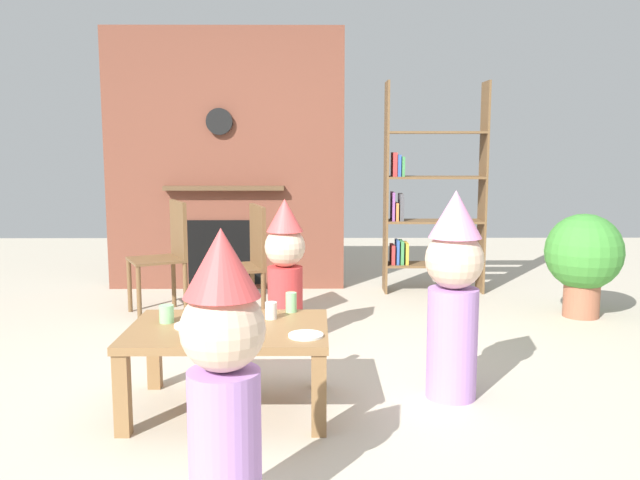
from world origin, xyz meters
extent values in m
plane|color=#BCB29E|center=(0.00, 0.00, 0.00)|extent=(12.00, 12.00, 0.00)
cube|color=brown|center=(-0.71, 2.60, 1.20)|extent=(2.20, 0.18, 2.40)
cube|color=black|center=(-0.71, 2.50, 0.35)|extent=(0.70, 0.02, 0.60)
cube|color=brown|center=(-0.71, 2.46, 0.95)|extent=(1.10, 0.10, 0.04)
cylinder|color=black|center=(-0.75, 2.48, 1.55)|extent=(0.24, 0.04, 0.24)
cube|color=brown|center=(0.76, 2.40, 0.95)|extent=(0.02, 0.28, 1.90)
cube|color=brown|center=(1.64, 2.40, 0.95)|extent=(0.02, 0.28, 1.90)
cube|color=brown|center=(1.20, 2.40, 0.25)|extent=(0.86, 0.28, 0.02)
cube|color=brown|center=(1.20, 2.40, 0.65)|extent=(0.86, 0.28, 0.02)
cube|color=brown|center=(1.20, 2.40, 1.05)|extent=(0.86, 0.28, 0.02)
cube|color=brown|center=(1.20, 2.40, 1.45)|extent=(0.86, 0.28, 0.02)
cube|color=#B23333|center=(0.83, 2.40, 0.35)|extent=(0.03, 0.20, 0.18)
cube|color=#3359A5|center=(0.87, 2.40, 0.37)|extent=(0.02, 0.20, 0.22)
cube|color=#3F8C4C|center=(0.91, 2.40, 0.37)|extent=(0.03, 0.20, 0.21)
cube|color=gold|center=(0.95, 2.40, 0.36)|extent=(0.03, 0.20, 0.20)
cube|color=#8C4C99|center=(0.82, 2.40, 0.79)|extent=(0.02, 0.20, 0.26)
cube|color=#D87F3F|center=(0.86, 2.40, 0.74)|extent=(0.02, 0.20, 0.16)
cube|color=#4C4C51|center=(0.90, 2.40, 0.78)|extent=(0.03, 0.20, 0.24)
cube|color=#B23333|center=(0.83, 2.40, 1.17)|extent=(0.04, 0.20, 0.21)
cube|color=#3359A5|center=(0.87, 2.40, 1.16)|extent=(0.03, 0.20, 0.19)
cube|color=#3F8C4C|center=(0.91, 2.40, 1.15)|extent=(0.02, 0.20, 0.18)
cube|color=olive|center=(-0.32, -0.39, 0.41)|extent=(1.00, 0.71, 0.04)
cube|color=olive|center=(-0.77, -0.70, 0.20)|extent=(0.07, 0.07, 0.39)
cube|color=olive|center=(0.14, -0.70, 0.20)|extent=(0.07, 0.07, 0.39)
cube|color=olive|center=(-0.77, -0.08, 0.20)|extent=(0.07, 0.07, 0.39)
cube|color=olive|center=(0.14, -0.08, 0.20)|extent=(0.07, 0.07, 0.39)
cylinder|color=#8CD18C|center=(-0.01, -0.09, 0.49)|extent=(0.06, 0.06, 0.11)
cylinder|color=#F2CC4C|center=(-0.28, -0.40, 0.49)|extent=(0.07, 0.07, 0.10)
cylinder|color=#8CD18C|center=(-0.64, -0.31, 0.48)|extent=(0.07, 0.07, 0.09)
cylinder|color=#F2CC4C|center=(-0.42, -0.68, 0.48)|extent=(0.08, 0.08, 0.10)
cylinder|color=silver|center=(-0.11, -0.24, 0.48)|extent=(0.06, 0.06, 0.09)
cylinder|color=white|center=(0.08, -0.57, 0.44)|extent=(0.17, 0.17, 0.01)
cylinder|color=white|center=(-0.49, -0.38, 0.44)|extent=(0.20, 0.20, 0.01)
cone|color=pink|center=(-0.45, -0.20, 0.47)|extent=(0.10, 0.10, 0.08)
cube|color=silver|center=(-0.23, -0.57, 0.44)|extent=(0.15, 0.04, 0.01)
cylinder|color=#B27FCC|center=(-0.19, -1.44, 0.28)|extent=(0.26, 0.26, 0.57)
sphere|color=beige|center=(-0.19, -1.44, 0.72)|extent=(0.29, 0.29, 0.29)
cone|color=#EA4C4C|center=(-0.19, -1.44, 0.95)|extent=(0.26, 0.26, 0.24)
cylinder|color=#B27FCC|center=(0.85, -0.23, 0.30)|extent=(0.27, 0.27, 0.59)
sphere|color=beige|center=(0.85, -0.23, 0.75)|extent=(0.31, 0.31, 0.31)
cone|color=pink|center=(0.85, -0.23, 0.98)|extent=(0.28, 0.28, 0.25)
cylinder|color=#D13838|center=(-0.08, 0.78, 0.26)|extent=(0.24, 0.24, 0.53)
sphere|color=beige|center=(-0.08, 0.78, 0.66)|extent=(0.27, 0.27, 0.27)
cone|color=#EA4C4C|center=(-0.08, 0.78, 0.88)|extent=(0.25, 0.25, 0.22)
cube|color=brown|center=(-1.14, 1.56, 0.44)|extent=(0.54, 0.54, 0.02)
cube|color=brown|center=(-0.97, 1.65, 0.68)|extent=(0.21, 0.37, 0.45)
cylinder|color=brown|center=(-1.38, 1.65, 0.21)|extent=(0.04, 0.04, 0.43)
cylinder|color=brown|center=(-1.22, 1.32, 0.21)|extent=(0.04, 0.04, 0.43)
cylinder|color=brown|center=(-1.06, 1.81, 0.21)|extent=(0.04, 0.04, 0.43)
cylinder|color=brown|center=(-0.90, 1.48, 0.21)|extent=(0.04, 0.04, 0.43)
cube|color=brown|center=(-0.48, 1.19, 0.44)|extent=(0.51, 0.51, 0.02)
cube|color=brown|center=(-0.31, 1.25, 0.68)|extent=(0.15, 0.39, 0.45)
cylinder|color=brown|center=(-0.71, 1.31, 0.21)|extent=(0.04, 0.04, 0.43)
cylinder|color=brown|center=(-0.60, 0.96, 0.21)|extent=(0.04, 0.04, 0.43)
cylinder|color=brown|center=(-0.37, 1.42, 0.21)|extent=(0.04, 0.04, 0.43)
cylinder|color=brown|center=(-0.25, 1.08, 0.21)|extent=(0.04, 0.04, 0.43)
cylinder|color=#9E5B42|center=(2.21, 1.47, 0.13)|extent=(0.28, 0.28, 0.26)
sphere|color=#3E8C34|center=(2.21, 1.47, 0.52)|extent=(0.60, 0.60, 0.60)
camera|label=1|loc=(0.12, -3.66, 1.34)|focal=37.61mm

